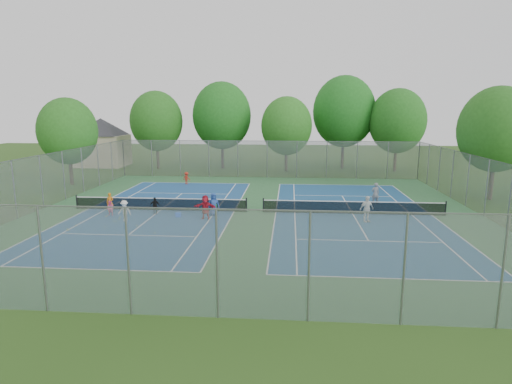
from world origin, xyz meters
TOP-DOWN VIEW (x-y plane):
  - ground at (0.00, 0.00)m, footprint 120.00×120.00m
  - court_pad at (0.00, 0.00)m, footprint 32.00×32.00m
  - court_left at (-7.00, 0.00)m, footprint 10.97×23.77m
  - court_right at (7.00, 0.00)m, footprint 10.97×23.77m
  - net_left at (-7.00, 0.00)m, footprint 12.87×0.10m
  - net_right at (7.00, 0.00)m, footprint 12.87×0.10m
  - fence_north at (0.00, 16.00)m, footprint 32.00×0.10m
  - fence_south at (0.00, -16.00)m, footprint 32.00×0.10m
  - fence_west at (-16.00, 0.00)m, footprint 0.10×32.00m
  - fence_east at (16.00, 0.00)m, footprint 0.10×32.00m
  - house at (-22.00, 24.00)m, footprint 11.03×11.03m
  - tree_nw at (-14.00, 22.00)m, footprint 6.40×6.40m
  - tree_nl at (-6.00, 23.00)m, footprint 7.20×7.20m
  - tree_nc at (2.00, 21.00)m, footprint 6.00×6.00m
  - tree_nr at (9.00, 24.00)m, footprint 7.60×7.60m
  - tree_ne at (15.00, 22.00)m, footprint 6.60×6.60m
  - tree_side_w at (-19.00, 10.00)m, footprint 5.60×5.60m
  - tree_side_e at (19.00, 6.00)m, footprint 6.00×6.00m
  - ball_crate at (-5.18, -1.81)m, footprint 0.41×0.41m
  - ball_hopper at (-2.90, -0.44)m, footprint 0.34×0.34m
  - student_a at (-10.55, -0.60)m, footprint 0.53×0.38m
  - student_b at (-9.97, -1.88)m, footprint 0.57×0.47m
  - student_c at (-8.43, -3.21)m, footprint 0.98×0.64m
  - student_d at (-7.05, -1.13)m, footprint 0.76×0.47m
  - student_e at (-2.79, -1.29)m, footprint 0.93×0.76m
  - student_f at (-3.17, -2.28)m, footprint 1.58×0.64m
  - child_far_baseline at (-7.75, 11.18)m, footprint 0.91×0.73m
  - instructor at (9.17, 3.32)m, footprint 0.70×0.53m
  - teen_court_b at (7.57, -2.16)m, footprint 1.12×0.83m
  - tennis_ball_0 at (-9.12, -3.43)m, footprint 0.07×0.07m
  - tennis_ball_1 at (-11.04, -5.77)m, footprint 0.07×0.07m
  - tennis_ball_2 at (-9.10, -2.41)m, footprint 0.07×0.07m
  - tennis_ball_3 at (-11.08, -4.73)m, footprint 0.07×0.07m
  - tennis_ball_4 at (-10.14, -2.30)m, footprint 0.07×0.07m
  - tennis_ball_5 at (-8.97, -1.93)m, footprint 0.07×0.07m
  - tennis_ball_6 at (-9.09, -4.88)m, footprint 0.07×0.07m
  - tennis_ball_7 at (-5.55, -5.92)m, footprint 0.07×0.07m
  - tennis_ball_8 at (-7.19, -4.43)m, footprint 0.07×0.07m
  - tennis_ball_9 at (-8.88, -3.61)m, footprint 0.07×0.07m
  - tennis_ball_10 at (-11.23, -5.52)m, footprint 0.07×0.07m
  - tennis_ball_11 at (-8.95, -2.96)m, footprint 0.07×0.07m

SIDE VIEW (x-z plane):
  - ground at x=0.00m, z-range 0.00..0.00m
  - court_pad at x=0.00m, z-range 0.00..0.01m
  - court_left at x=-7.00m, z-range 0.01..0.02m
  - court_right at x=7.00m, z-range 0.01..0.02m
  - tennis_ball_0 at x=-9.12m, z-range 0.00..0.07m
  - tennis_ball_1 at x=-11.04m, z-range 0.00..0.07m
  - tennis_ball_2 at x=-9.10m, z-range 0.00..0.07m
  - tennis_ball_3 at x=-11.08m, z-range 0.00..0.07m
  - tennis_ball_4 at x=-10.14m, z-range 0.00..0.07m
  - tennis_ball_5 at x=-8.97m, z-range 0.00..0.07m
  - tennis_ball_6 at x=-9.09m, z-range 0.00..0.07m
  - tennis_ball_7 at x=-5.55m, z-range 0.00..0.07m
  - tennis_ball_8 at x=-7.19m, z-range 0.00..0.07m
  - tennis_ball_9 at x=-8.88m, z-range 0.00..0.07m
  - tennis_ball_10 at x=-11.23m, z-range 0.00..0.07m
  - tennis_ball_11 at x=-8.95m, z-range 0.00..0.07m
  - ball_crate at x=-5.18m, z-range 0.00..0.32m
  - ball_hopper at x=-2.90m, z-range 0.00..0.62m
  - net_left at x=-7.00m, z-range 0.00..0.91m
  - net_right at x=7.00m, z-range 0.00..0.91m
  - student_b at x=-9.97m, z-range 0.00..1.08m
  - student_d at x=-7.05m, z-range 0.00..1.21m
  - child_far_baseline at x=-7.75m, z-range 0.00..1.23m
  - student_a at x=-10.55m, z-range 0.00..1.38m
  - student_c at x=-8.43m, z-range 0.00..1.41m
  - student_e at x=-2.79m, z-range 0.00..1.63m
  - student_f at x=-3.17m, z-range 0.00..1.66m
  - instructor at x=9.17m, z-range 0.00..1.73m
  - teen_court_b at x=7.57m, z-range 0.00..1.76m
  - fence_north at x=0.00m, z-range 0.00..4.00m
  - fence_south at x=0.00m, z-range 0.00..4.00m
  - fence_west at x=-16.00m, z-range 0.00..4.00m
  - fence_east at x=16.00m, z-range 0.00..4.00m
  - house at x=-22.00m, z-range 0.56..7.86m
  - tree_side_w at x=-19.00m, z-range 1.01..9.48m
  - tree_nc at x=2.00m, z-range 0.97..9.82m
  - tree_side_e at x=19.00m, z-range 1.14..10.34m
  - tree_nw at x=-14.00m, z-range 1.10..10.68m
  - tree_ne at x=15.00m, z-range 1.08..10.85m
  - tree_nl at x=-6.00m, z-range 1.20..11.89m
  - tree_nr at x=9.00m, z-range 1.33..12.75m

